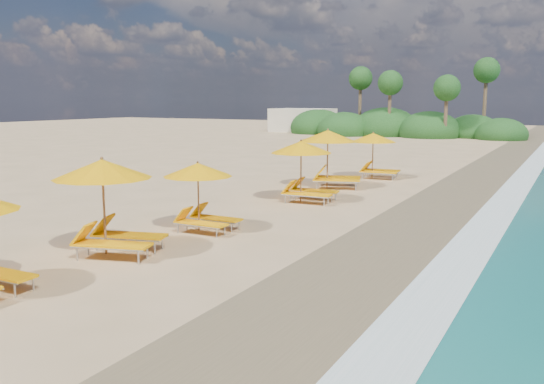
# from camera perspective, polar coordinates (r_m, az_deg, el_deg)

# --- Properties ---
(ground) EXTENTS (160.00, 160.00, 0.00)m
(ground) POSITION_cam_1_polar(r_m,az_deg,el_deg) (16.76, 0.00, -4.05)
(ground) COLOR tan
(ground) RESTS_ON ground
(wet_sand) EXTENTS (4.00, 160.00, 0.01)m
(wet_sand) POSITION_cam_1_polar(r_m,az_deg,el_deg) (15.31, 13.32, -5.59)
(wet_sand) COLOR olive
(wet_sand) RESTS_ON ground
(surf_foam) EXTENTS (4.00, 160.00, 0.01)m
(surf_foam) POSITION_cam_1_polar(r_m,az_deg,el_deg) (14.86, 23.46, -6.49)
(surf_foam) COLOR white
(surf_foam) RESTS_ON ground
(station_2) EXTENTS (3.14, 3.06, 2.49)m
(station_2) POSITION_cam_1_polar(r_m,az_deg,el_deg) (14.66, -16.00, -0.80)
(station_2) COLOR olive
(station_2) RESTS_ON ground
(station_3) EXTENTS (2.27, 2.10, 2.09)m
(station_3) POSITION_cam_1_polar(r_m,az_deg,el_deg) (16.80, -7.02, -0.01)
(station_3) COLOR olive
(station_3) RESTS_ON ground
(station_4) EXTENTS (2.73, 2.56, 2.39)m
(station_4) POSITION_cam_1_polar(r_m,az_deg,el_deg) (21.54, 3.41, 2.55)
(station_4) COLOR olive
(station_4) RESTS_ON ground
(station_5) EXTENTS (3.34, 3.27, 2.62)m
(station_5) POSITION_cam_1_polar(r_m,az_deg,el_deg) (25.13, 6.10, 3.78)
(station_5) COLOR olive
(station_5) RESTS_ON ground
(station_6) EXTENTS (2.67, 2.52, 2.31)m
(station_6) POSITION_cam_1_polar(r_m,az_deg,el_deg) (28.51, 10.51, 3.97)
(station_6) COLOR olive
(station_6) RESTS_ON ground
(treeline) EXTENTS (25.80, 8.80, 9.74)m
(treeline) POSITION_cam_1_polar(r_m,az_deg,el_deg) (62.47, 12.21, 6.48)
(treeline) COLOR #163D14
(treeline) RESTS_ON ground
(beach_building) EXTENTS (7.00, 5.00, 2.80)m
(beach_building) POSITION_cam_1_polar(r_m,az_deg,el_deg) (69.12, 3.12, 7.27)
(beach_building) COLOR beige
(beach_building) RESTS_ON ground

